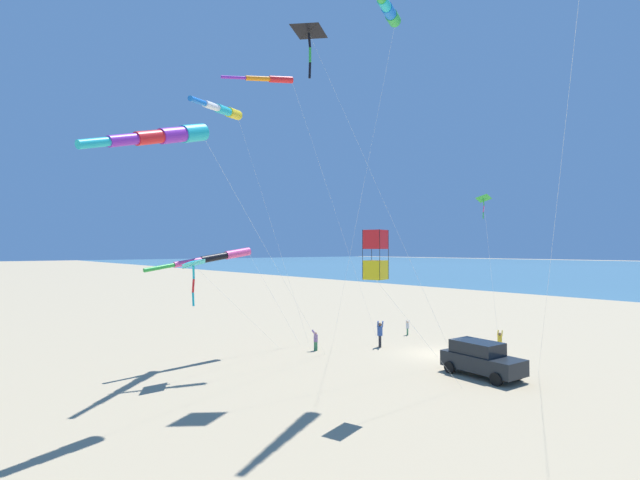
% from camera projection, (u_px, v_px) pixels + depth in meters
% --- Properties ---
extents(ground_plane, '(600.00, 600.00, 0.00)m').
position_uv_depth(ground_plane, '(435.00, 354.00, 30.55)').
color(ground_plane, tan).
extents(parked_car, '(2.38, 4.45, 1.85)m').
position_uv_depth(parked_car, '(481.00, 358.00, 25.31)').
color(parked_car, black).
rests_on(parked_car, ground_plane).
extents(cooler_box, '(0.62, 0.42, 0.42)m').
position_uv_depth(cooler_box, '(495.00, 362.00, 27.60)').
color(cooler_box, '#1EB7C6').
rests_on(cooler_box, ground_plane).
extents(person_adult_flyer, '(0.66, 0.68, 1.89)m').
position_uv_depth(person_adult_flyer, '(380.00, 332.00, 32.77)').
color(person_adult_flyer, '#232328').
rests_on(person_adult_flyer, ground_plane).
extents(person_child_green_jacket, '(0.51, 0.44, 1.47)m').
position_uv_depth(person_child_green_jacket, '(500.00, 341.00, 31.01)').
color(person_child_green_jacket, silver).
rests_on(person_child_green_jacket, ground_plane).
extents(person_child_grey_jacket, '(0.49, 0.50, 1.41)m').
position_uv_depth(person_child_grey_jacket, '(316.00, 339.00, 31.64)').
color(person_child_grey_jacket, '#3D7F51').
rests_on(person_child_grey_jacket, ground_plane).
extents(person_bystander_far, '(0.44, 0.44, 1.24)m').
position_uv_depth(person_bystander_far, '(407.00, 327.00, 37.41)').
color(person_bystander_far, '#3D7F51').
rests_on(person_bystander_far, ground_plane).
extents(kite_windsock_orange_high_right, '(11.43, 1.31, 7.02)m').
position_uv_depth(kite_windsock_orange_high_right, '(216.00, 257.00, 29.38)').
color(kite_windsock_orange_high_right, '#EF4C93').
rests_on(kite_windsock_orange_high_right, ground_plane).
extents(kite_delta_yellow_midlevel, '(8.74, 3.69, 6.48)m').
position_uv_depth(kite_delta_yellow_midlevel, '(193.00, 264.00, 25.16)').
color(kite_delta_yellow_midlevel, '#1EB7C6').
rests_on(kite_delta_yellow_midlevel, ground_plane).
extents(kite_windsock_magenta_far_left, '(6.94, 10.16, 20.26)m').
position_uv_depth(kite_windsock_magenta_far_left, '(386.00, 6.00, 24.58)').
color(kite_windsock_magenta_far_left, green).
rests_on(kite_windsock_magenta_far_left, ground_plane).
extents(kite_delta_green_low_center, '(4.61, 1.67, 10.42)m').
position_uv_depth(kite_delta_green_low_center, '(483.00, 200.00, 29.95)').
color(kite_delta_green_low_center, green).
rests_on(kite_delta_green_low_center, ground_plane).
extents(kite_windsock_rainbow_low_near, '(16.19, 5.66, 12.61)m').
position_uv_depth(kite_windsock_rainbow_low_near, '(166.00, 136.00, 19.42)').
color(kite_windsock_rainbow_low_near, '#1EB7C6').
rests_on(kite_windsock_rainbow_low_near, ground_plane).
extents(kite_box_checkered_midright, '(6.23, 1.02, 7.72)m').
position_uv_depth(kite_box_checkered_midright, '(376.00, 255.00, 19.95)').
color(kite_box_checkered_midright, red).
rests_on(kite_box_checkered_midright, ground_plane).
extents(kite_windsock_small_distant, '(12.44, 1.54, 18.09)m').
position_uv_depth(kite_windsock_small_distant, '(269.00, 79.00, 29.53)').
color(kite_windsock_small_distant, red).
rests_on(kite_windsock_small_distant, ground_plane).
extents(kite_windsock_white_trailing, '(11.08, 5.52, 16.38)m').
position_uv_depth(kite_windsock_white_trailing, '(224.00, 110.00, 29.14)').
color(kite_windsock_white_trailing, yellow).
rests_on(kite_windsock_white_trailing, ground_plane).
extents(kite_delta_blue_topmost, '(9.47, 4.42, 19.22)m').
position_uv_depth(kite_delta_blue_topmost, '(309.00, 32.00, 25.59)').
color(kite_delta_blue_topmost, black).
rests_on(kite_delta_blue_topmost, ground_plane).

